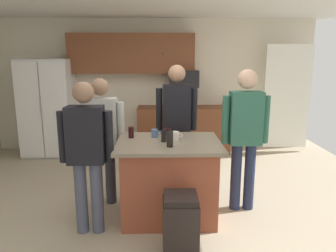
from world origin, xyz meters
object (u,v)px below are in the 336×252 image
object	(u,v)px
person_guest_left	(102,134)
person_guest_by_door	(86,149)
refrigerator	(48,108)
glass_short_whisky	(170,139)
kitchen_island	(169,179)
mug_ceramic_white	(176,136)
mug_blue_stoneware	(155,133)
person_guest_right	(177,119)
tumbler_amber	(131,132)
glass_stout_tall	(167,133)
glass_pilsner	(164,136)
person_elder_center	(245,131)
microwave_over_range	(184,79)
trash_bin	(180,225)

from	to	relation	value
person_guest_left	person_guest_by_door	world-z (taller)	person_guest_by_door
refrigerator	glass_short_whisky	bearing A→B (deg)	-51.35
kitchen_island	mug_ceramic_white	size ratio (longest dim) A/B	9.35
kitchen_island	mug_blue_stoneware	xyz separation A→B (m)	(-0.16, 0.21, 0.51)
person_guest_left	person_guest_right	bearing A→B (deg)	48.64
person_guest_by_door	person_guest_right	bearing A→B (deg)	28.03
kitchen_island	tumbler_amber	size ratio (longest dim) A/B	8.88
kitchen_island	glass_stout_tall	world-z (taller)	glass_stout_tall
glass_short_whisky	glass_pilsner	xyz separation A→B (m)	(-0.06, 0.21, -0.01)
kitchen_island	glass_pilsner	distance (m)	0.53
mug_ceramic_white	tumbler_amber	bearing A→B (deg)	165.89
person_guest_right	glass_short_whisky	bearing A→B (deg)	2.26
tumbler_amber	person_elder_center	bearing A→B (deg)	-0.42
glass_stout_tall	person_guest_by_door	bearing A→B (deg)	-151.49
microwave_over_range	kitchen_island	xyz separation A→B (m)	(-0.37, -2.71, -0.98)
glass_short_whisky	kitchen_island	bearing A→B (deg)	91.73
trash_bin	microwave_over_range	bearing A→B (deg)	85.42
refrigerator	mug_blue_stoneware	size ratio (longest dim) A/B	15.04
trash_bin	glass_stout_tall	bearing A→B (deg)	96.63
refrigerator	glass_pilsner	world-z (taller)	refrigerator
refrigerator	tumbler_amber	size ratio (longest dim) A/B	13.58
microwave_over_range	trash_bin	bearing A→B (deg)	-94.58
glass_stout_tall	kitchen_island	bearing A→B (deg)	-85.48
person_guest_by_door	trash_bin	xyz separation A→B (m)	(0.96, -0.42, -0.65)
kitchen_island	trash_bin	bearing A→B (deg)	-82.97
refrigerator	kitchen_island	distance (m)	3.45
kitchen_island	glass_pilsner	bearing A→B (deg)	178.42
kitchen_island	glass_stout_tall	xyz separation A→B (m)	(-0.01, 0.14, 0.52)
tumbler_amber	mug_ceramic_white	bearing A→B (deg)	-14.11
kitchen_island	microwave_over_range	bearing A→B (deg)	82.25
mug_blue_stoneware	trash_bin	size ratio (longest dim) A/B	0.20
tumbler_amber	glass_short_whisky	size ratio (longest dim) A/B	0.80
refrigerator	person_guest_left	world-z (taller)	refrigerator
microwave_over_range	person_guest_left	xyz separation A→B (m)	(-1.20, -2.31, -0.51)
mug_blue_stoneware	glass_pilsner	bearing A→B (deg)	-62.39
glass_short_whisky	mug_blue_stoneware	bearing A→B (deg)	112.04
mug_blue_stoneware	glass_pilsner	world-z (taller)	glass_pilsner
glass_stout_tall	mug_ceramic_white	bearing A→B (deg)	-43.84
tumbler_amber	refrigerator	bearing A→B (deg)	126.62
glass_stout_tall	trash_bin	xyz separation A→B (m)	(0.10, -0.89, -0.69)
glass_short_whisky	mug_ceramic_white	bearing A→B (deg)	74.01
microwave_over_range	tumbler_amber	distance (m)	2.69
refrigerator	person_guest_right	bearing A→B (deg)	-36.98
glass_stout_tall	trash_bin	world-z (taller)	glass_stout_tall
refrigerator	glass_stout_tall	world-z (taller)	refrigerator
person_guest_by_door	mug_blue_stoneware	distance (m)	0.89
mug_ceramic_white	person_guest_right	bearing A→B (deg)	86.14
person_guest_left	mug_blue_stoneware	world-z (taller)	person_guest_left
person_elder_center	kitchen_island	bearing A→B (deg)	-0.00
person_guest_right	person_elder_center	bearing A→B (deg)	60.80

